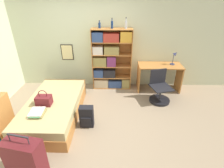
{
  "coord_description": "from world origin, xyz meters",
  "views": [
    {
      "loc": [
        0.76,
        -3.2,
        2.55
      ],
      "look_at": [
        0.67,
        0.21,
        0.75
      ],
      "focal_mm": 28.0,
      "sensor_mm": 36.0,
      "label": 1
    }
  ],
  "objects_px": {
    "book_stack_on_bed": "(37,113)",
    "desk_chair": "(159,92)",
    "bookcase": "(110,61)",
    "suitcase": "(25,158)",
    "bottle_brown": "(112,24)",
    "backpack": "(87,117)",
    "handbag": "(44,100)",
    "bottle_clear": "(126,24)",
    "desk_lamp": "(175,56)",
    "desk": "(159,73)",
    "bottle_green": "(99,25)",
    "bed": "(54,108)"
  },
  "relations": [
    {
      "from": "book_stack_on_bed",
      "to": "desk_chair",
      "type": "bearing_deg",
      "value": 24.86
    },
    {
      "from": "book_stack_on_bed",
      "to": "bookcase",
      "type": "height_order",
      "value": "bookcase"
    },
    {
      "from": "suitcase",
      "to": "bottle_brown",
      "type": "bearing_deg",
      "value": 66.9
    },
    {
      "from": "backpack",
      "to": "suitcase",
      "type": "bearing_deg",
      "value": -123.2
    },
    {
      "from": "handbag",
      "to": "bottle_clear",
      "type": "relative_size",
      "value": 1.24
    },
    {
      "from": "bottle_brown",
      "to": "desk_lamp",
      "type": "height_order",
      "value": "bottle_brown"
    },
    {
      "from": "handbag",
      "to": "desk",
      "type": "relative_size",
      "value": 0.29
    },
    {
      "from": "bookcase",
      "to": "backpack",
      "type": "distance_m",
      "value": 1.89
    },
    {
      "from": "book_stack_on_bed",
      "to": "bottle_green",
      "type": "xyz_separation_m",
      "value": [
        1.08,
        1.98,
        1.32
      ]
    },
    {
      "from": "desk_chair",
      "to": "bottle_clear",
      "type": "bearing_deg",
      "value": 142.83
    },
    {
      "from": "bottle_green",
      "to": "bottle_clear",
      "type": "bearing_deg",
      "value": -5.77
    },
    {
      "from": "bottle_brown",
      "to": "bottle_green",
      "type": "bearing_deg",
      "value": 174.55
    },
    {
      "from": "bookcase",
      "to": "bottle_clear",
      "type": "distance_m",
      "value": 1.08
    },
    {
      "from": "handbag",
      "to": "book_stack_on_bed",
      "type": "distance_m",
      "value": 0.33
    },
    {
      "from": "bottle_green",
      "to": "desk_lamp",
      "type": "relative_size",
      "value": 0.5
    },
    {
      "from": "bed",
      "to": "desk_lamp",
      "type": "bearing_deg",
      "value": 24.51
    },
    {
      "from": "suitcase",
      "to": "desk_chair",
      "type": "bearing_deg",
      "value": 41.17
    },
    {
      "from": "handbag",
      "to": "bottle_clear",
      "type": "xyz_separation_m",
      "value": [
        1.74,
        1.59,
        1.27
      ]
    },
    {
      "from": "bookcase",
      "to": "desk_lamp",
      "type": "distance_m",
      "value": 1.79
    },
    {
      "from": "handbag",
      "to": "desk_chair",
      "type": "height_order",
      "value": "desk_chair"
    },
    {
      "from": "bed",
      "to": "desk_lamp",
      "type": "height_order",
      "value": "desk_lamp"
    },
    {
      "from": "suitcase",
      "to": "desk_chair",
      "type": "xyz_separation_m",
      "value": [
        2.49,
        2.18,
        -0.09
      ]
    },
    {
      "from": "bed",
      "to": "desk_lamp",
      "type": "distance_m",
      "value": 3.38
    },
    {
      "from": "bottle_green",
      "to": "bottle_brown",
      "type": "distance_m",
      "value": 0.33
    },
    {
      "from": "bed",
      "to": "desk_lamp",
      "type": "xyz_separation_m",
      "value": [
        2.98,
        1.36,
        0.8
      ]
    },
    {
      "from": "book_stack_on_bed",
      "to": "suitcase",
      "type": "relative_size",
      "value": 0.44
    },
    {
      "from": "book_stack_on_bed",
      "to": "bottle_clear",
      "type": "relative_size",
      "value": 1.27
    },
    {
      "from": "book_stack_on_bed",
      "to": "bottle_green",
      "type": "bearing_deg",
      "value": 61.38
    },
    {
      "from": "suitcase",
      "to": "bottle_brown",
      "type": "distance_m",
      "value": 3.48
    },
    {
      "from": "bookcase",
      "to": "bottle_green",
      "type": "relative_size",
      "value": 8.82
    },
    {
      "from": "bed",
      "to": "desk_chair",
      "type": "height_order",
      "value": "desk_chair"
    },
    {
      "from": "bed",
      "to": "bottle_clear",
      "type": "xyz_separation_m",
      "value": [
        1.63,
        1.4,
        1.6
      ]
    },
    {
      "from": "bottle_green",
      "to": "backpack",
      "type": "height_order",
      "value": "bottle_green"
    },
    {
      "from": "desk_lamp",
      "to": "desk",
      "type": "bearing_deg",
      "value": -172.15
    },
    {
      "from": "suitcase",
      "to": "bookcase",
      "type": "distance_m",
      "value": 3.15
    },
    {
      "from": "book_stack_on_bed",
      "to": "desk",
      "type": "distance_m",
      "value": 3.3
    },
    {
      "from": "book_stack_on_bed",
      "to": "bottle_clear",
      "type": "xyz_separation_m",
      "value": [
        1.76,
        1.92,
        1.35
      ]
    },
    {
      "from": "book_stack_on_bed",
      "to": "bottle_brown",
      "type": "distance_m",
      "value": 2.76
    },
    {
      "from": "handbag",
      "to": "desk",
      "type": "distance_m",
      "value": 3.11
    },
    {
      "from": "handbag",
      "to": "suitcase",
      "type": "bearing_deg",
      "value": -83.26
    },
    {
      "from": "handbag",
      "to": "bookcase",
      "type": "xyz_separation_m",
      "value": [
        1.31,
        1.62,
        0.28
      ]
    },
    {
      "from": "bottle_green",
      "to": "bottle_brown",
      "type": "bearing_deg",
      "value": -5.45
    },
    {
      "from": "bed",
      "to": "book_stack_on_bed",
      "type": "relative_size",
      "value": 5.85
    },
    {
      "from": "suitcase",
      "to": "bottle_brown",
      "type": "height_order",
      "value": "bottle_brown"
    },
    {
      "from": "suitcase",
      "to": "handbag",
      "type": "bearing_deg",
      "value": 96.74
    },
    {
      "from": "bottle_green",
      "to": "bed",
      "type": "bearing_deg",
      "value": -122.98
    },
    {
      "from": "book_stack_on_bed",
      "to": "suitcase",
      "type": "xyz_separation_m",
      "value": [
        0.17,
        -0.94,
        -0.14
      ]
    },
    {
      "from": "bookcase",
      "to": "bottle_clear",
      "type": "bearing_deg",
      "value": -3.97
    },
    {
      "from": "bottle_clear",
      "to": "bed",
      "type": "bearing_deg",
      "value": -139.41
    },
    {
      "from": "bottle_brown",
      "to": "backpack",
      "type": "bearing_deg",
      "value": -105.57
    }
  ]
}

